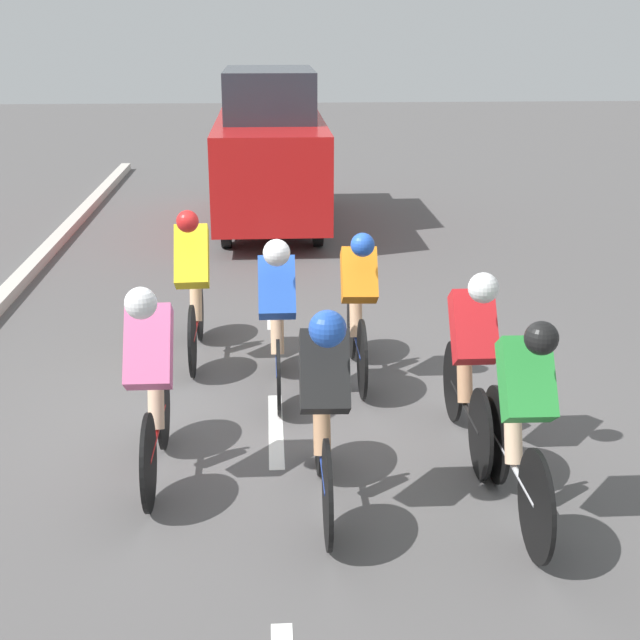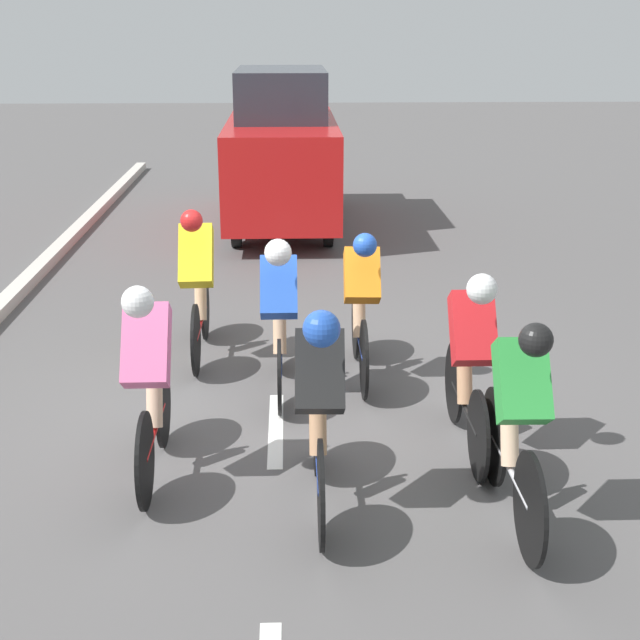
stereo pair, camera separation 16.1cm
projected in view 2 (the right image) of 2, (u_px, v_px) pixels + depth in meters
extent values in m
plane|color=#565454|center=(276.00, 410.00, 7.72)|extent=(60.00, 60.00, 0.00)
cube|color=white|center=(276.00, 429.00, 7.36)|extent=(0.12, 1.40, 0.01)
cube|color=white|center=(279.00, 309.00, 10.39)|extent=(0.12, 1.40, 0.01)
cylinder|color=black|center=(163.00, 404.00, 7.01)|extent=(0.03, 0.69, 0.69)
cylinder|color=black|center=(145.00, 461.00, 6.11)|extent=(0.03, 0.69, 0.69)
cylinder|color=red|center=(155.00, 431.00, 6.56)|extent=(0.04, 0.95, 0.04)
cylinder|color=red|center=(156.00, 395.00, 6.65)|extent=(0.04, 0.04, 0.42)
cylinder|color=green|center=(155.00, 415.00, 6.57)|extent=(0.07, 0.07, 0.16)
cylinder|color=beige|center=(155.00, 404.00, 6.57)|extent=(0.12, 0.23, 0.36)
cube|color=pink|center=(146.00, 345.00, 6.23)|extent=(0.32, 0.50, 0.59)
sphere|color=white|center=(138.00, 302.00, 5.90)|extent=(0.22, 0.22, 0.22)
cylinder|color=black|center=(356.00, 323.00, 8.84)|extent=(0.03, 0.71, 0.71)
cylinder|color=black|center=(364.00, 360.00, 7.88)|extent=(0.03, 0.71, 0.71)
cylinder|color=navy|center=(360.00, 340.00, 8.36)|extent=(0.04, 1.01, 0.04)
cylinder|color=navy|center=(358.00, 313.00, 8.46)|extent=(0.04, 0.04, 0.42)
cylinder|color=yellow|center=(359.00, 328.00, 8.38)|extent=(0.07, 0.07, 0.16)
cylinder|color=#DBAD84|center=(359.00, 319.00, 8.38)|extent=(0.12, 0.23, 0.36)
cube|color=orange|center=(362.00, 275.00, 8.06)|extent=(0.33, 0.44, 0.51)
sphere|color=blue|center=(365.00, 245.00, 7.74)|extent=(0.21, 0.21, 0.21)
cylinder|color=black|center=(280.00, 338.00, 8.50)|extent=(0.03, 0.65, 0.65)
cylinder|color=black|center=(280.00, 377.00, 7.58)|extent=(0.03, 0.65, 0.65)
cylinder|color=navy|center=(280.00, 357.00, 8.04)|extent=(0.04, 0.97, 0.04)
cylinder|color=navy|center=(280.00, 328.00, 8.13)|extent=(0.04, 0.04, 0.42)
cylinder|color=green|center=(280.00, 344.00, 8.05)|extent=(0.07, 0.07, 0.16)
cylinder|color=#DBAD84|center=(280.00, 335.00, 8.05)|extent=(0.12, 0.23, 0.36)
cube|color=blue|center=(279.00, 287.00, 7.72)|extent=(0.32, 0.47, 0.55)
sphere|color=white|center=(278.00, 253.00, 7.40)|extent=(0.23, 0.23, 0.23)
cylinder|color=black|center=(316.00, 427.00, 6.57)|extent=(0.03, 0.71, 0.71)
cylinder|color=black|center=(321.00, 495.00, 5.64)|extent=(0.03, 0.71, 0.71)
cylinder|color=navy|center=(318.00, 459.00, 6.11)|extent=(0.04, 0.98, 0.04)
cylinder|color=navy|center=(317.00, 420.00, 6.20)|extent=(0.04, 0.04, 0.42)
cylinder|color=yellow|center=(318.00, 442.00, 6.12)|extent=(0.07, 0.07, 0.16)
cylinder|color=tan|center=(318.00, 430.00, 6.12)|extent=(0.12, 0.23, 0.36)
cube|color=black|center=(320.00, 371.00, 5.79)|extent=(0.33, 0.47, 0.55)
sphere|color=blue|center=(322.00, 329.00, 5.47)|extent=(0.24, 0.24, 0.24)
cylinder|color=black|center=(454.00, 382.00, 7.44)|extent=(0.03, 0.67, 0.67)
cylinder|color=black|center=(478.00, 436.00, 6.49)|extent=(0.03, 0.67, 0.67)
cylinder|color=black|center=(465.00, 407.00, 6.96)|extent=(0.04, 1.00, 0.04)
cylinder|color=black|center=(462.00, 374.00, 7.06)|extent=(0.04, 0.04, 0.42)
cylinder|color=#1999D8|center=(465.00, 393.00, 6.98)|extent=(0.07, 0.07, 0.16)
cylinder|color=tan|center=(465.00, 382.00, 6.98)|extent=(0.12, 0.23, 0.36)
cube|color=red|center=(473.00, 328.00, 6.65)|extent=(0.32, 0.47, 0.56)
sphere|color=white|center=(482.00, 289.00, 6.32)|extent=(0.22, 0.22, 0.22)
cylinder|color=black|center=(494.00, 436.00, 6.43)|extent=(0.03, 0.72, 0.72)
cylinder|color=black|center=(530.00, 509.00, 5.48)|extent=(0.03, 0.72, 0.72)
cylinder|color=#B7B7BC|center=(510.00, 470.00, 5.95)|extent=(0.04, 1.00, 0.04)
cylinder|color=#B7B7BC|center=(506.00, 430.00, 6.05)|extent=(0.04, 0.04, 0.42)
cylinder|color=white|center=(510.00, 453.00, 5.97)|extent=(0.07, 0.07, 0.16)
cylinder|color=beige|center=(510.00, 440.00, 5.97)|extent=(0.12, 0.23, 0.36)
cube|color=green|center=(522.00, 381.00, 5.64)|extent=(0.32, 0.47, 0.55)
sphere|color=black|center=(536.00, 340.00, 5.32)|extent=(0.21, 0.21, 0.21)
cylinder|color=black|center=(205.00, 307.00, 9.36)|extent=(0.03, 0.69, 0.69)
cylinder|color=black|center=(196.00, 340.00, 8.40)|extent=(0.03, 0.69, 0.69)
cylinder|color=red|center=(201.00, 323.00, 8.88)|extent=(0.04, 1.02, 0.04)
cylinder|color=red|center=(201.00, 297.00, 8.98)|extent=(0.04, 0.04, 0.42)
cylinder|color=yellow|center=(201.00, 312.00, 8.90)|extent=(0.07, 0.07, 0.16)
cylinder|color=#DBAD84|center=(201.00, 303.00, 8.90)|extent=(0.12, 0.23, 0.36)
cube|color=yellow|center=(196.00, 256.00, 8.56)|extent=(0.33, 0.50, 0.60)
sphere|color=red|center=(191.00, 221.00, 8.22)|extent=(0.21, 0.21, 0.21)
cylinder|color=black|center=(328.00, 225.00, 13.22)|extent=(0.14, 0.64, 0.64)
cylinder|color=black|center=(236.00, 226.00, 13.18)|extent=(0.14, 0.64, 0.64)
cylinder|color=black|center=(321.00, 191.00, 15.87)|extent=(0.14, 0.64, 0.64)
cylinder|color=black|center=(245.00, 191.00, 15.82)|extent=(0.14, 0.64, 0.64)
cube|color=red|center=(282.00, 164.00, 14.30)|extent=(1.70, 4.51, 1.39)
cube|color=#2D333D|center=(281.00, 94.00, 14.17)|extent=(1.39, 2.48, 0.77)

